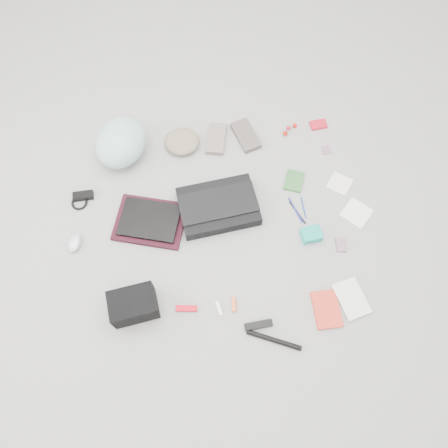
{
  "coord_description": "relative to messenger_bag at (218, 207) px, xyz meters",
  "views": [
    {
      "loc": [
        -0.11,
        -0.92,
        2.06
      ],
      "look_at": [
        0.0,
        0.0,
        0.05
      ],
      "focal_mm": 35.0,
      "sensor_mm": 36.0,
      "label": 1
    }
  ],
  "objects": [
    {
      "name": "u_lock",
      "position": [
        0.11,
        -0.63,
        -0.02
      ],
      "size": [
        0.13,
        0.04,
        0.03
      ],
      "primitive_type": "cube",
      "rotation": [
        0.0,
        0.0,
        0.06
      ],
      "color": "black",
      "rests_on": "ground_plane"
    },
    {
      "name": "bag_flap",
      "position": [
        0.0,
        0.0,
        0.04
      ],
      "size": [
        0.42,
        0.22,
        0.01
      ],
      "primitive_type": "cube",
      "rotation": [
        0.0,
        0.0,
        0.11
      ],
      "color": "black",
      "rests_on": "messenger_bag"
    },
    {
      "name": "power_brick",
      "position": [
        -0.71,
        0.16,
        -0.02
      ],
      "size": [
        0.11,
        0.05,
        0.03
      ],
      "primitive_type": "cube",
      "rotation": [
        0.0,
        0.0,
        0.02
      ],
      "color": "black",
      "rests_on": "ground_plane"
    },
    {
      "name": "laptop",
      "position": [
        -0.36,
        -0.03,
        0.0
      ],
      "size": [
        0.35,
        0.29,
        0.02
      ],
      "primitive_type": "cube",
      "rotation": [
        0.0,
        0.0,
        -0.29
      ],
      "color": "black",
      "rests_on": "laptop_sleeve"
    },
    {
      "name": "pen_blue",
      "position": [
        0.4,
        -0.05,
        -0.03
      ],
      "size": [
        0.05,
        0.15,
        0.01
      ],
      "primitive_type": "cylinder",
      "rotation": [
        1.57,
        0.0,
        0.29
      ],
      "color": "navy",
      "rests_on": "ground_plane"
    },
    {
      "name": "book_white",
      "position": [
        0.58,
        -0.56,
        -0.02
      ],
      "size": [
        0.16,
        0.21,
        0.02
      ],
      "primitive_type": "cube",
      "rotation": [
        0.0,
        0.0,
        0.23
      ],
      "color": "silver",
      "rests_on": "ground_plane"
    },
    {
      "name": "lollipop_a",
      "position": [
        0.44,
        0.43,
        -0.02
      ],
      "size": [
        0.03,
        0.03,
        0.03
      ],
      "primitive_type": "sphere",
      "rotation": [
        0.0,
        0.0,
        -0.26
      ],
      "color": "#99160A",
      "rests_on": "ground_plane"
    },
    {
      "name": "mitten_right",
      "position": [
        0.21,
        0.44,
        -0.02
      ],
      "size": [
        0.16,
        0.23,
        0.03
      ],
      "primitive_type": "cube",
      "rotation": [
        0.0,
        0.0,
        0.29
      ],
      "color": "#5A4F4B",
      "rests_on": "ground_plane"
    },
    {
      "name": "cable_coil",
      "position": [
        -0.73,
        0.13,
        -0.03
      ],
      "size": [
        0.09,
        0.09,
        0.01
      ],
      "primitive_type": "torus",
      "rotation": [
        0.0,
        0.0,
        0.01
      ],
      "color": "black",
      "rests_on": "ground_plane"
    },
    {
      "name": "toiletry_tube_orange",
      "position": [
        0.01,
        -0.52,
        -0.02
      ],
      "size": [
        0.03,
        0.07,
        0.02
      ],
      "primitive_type": "cylinder",
      "rotation": [
        1.57,
        0.0,
        -0.09
      ],
      "color": "orange",
      "rests_on": "ground_plane"
    },
    {
      "name": "altoids_tin",
      "position": [
        0.64,
        0.47,
        -0.02
      ],
      "size": [
        0.1,
        0.07,
        0.02
      ],
      "primitive_type": "cube",
      "rotation": [
        0.0,
        0.0,
        0.08
      ],
      "color": "red",
      "rests_on": "ground_plane"
    },
    {
      "name": "beanie",
      "position": [
        -0.15,
        0.43,
        0.0
      ],
      "size": [
        0.23,
        0.22,
        0.07
      ],
      "primitive_type": "ellipsoid",
      "rotation": [
        0.0,
        0.0,
        -0.2
      ],
      "color": "gray",
      "rests_on": "ground_plane"
    },
    {
      "name": "lollipop_b",
      "position": [
        0.46,
        0.47,
        -0.02
      ],
      "size": [
        0.03,
        0.03,
        0.03
      ],
      "primitive_type": "sphere",
      "rotation": [
        0.0,
        0.0,
        -0.21
      ],
      "color": "#AF1C28",
      "rests_on": "ground_plane"
    },
    {
      "name": "ground_plane",
      "position": [
        0.02,
        -0.11,
        -0.03
      ],
      "size": [
        4.0,
        4.0,
        0.0
      ],
      "primitive_type": "plane",
      "color": "gray"
    },
    {
      "name": "lollipop_c",
      "position": [
        0.5,
        0.48,
        -0.02
      ],
      "size": [
        0.03,
        0.03,
        0.03
      ],
      "primitive_type": "sphere",
      "rotation": [
        0.0,
        0.0,
        0.01
      ],
      "color": "red",
      "rests_on": "ground_plane"
    },
    {
      "name": "toiletry_tube_white",
      "position": [
        -0.06,
        -0.53,
        -0.02
      ],
      "size": [
        0.03,
        0.07,
        0.02
      ],
      "primitive_type": "cylinder",
      "rotation": [
        1.57,
        0.0,
        0.2
      ],
      "color": "white",
      "rests_on": "ground_plane"
    },
    {
      "name": "bike_helmet",
      "position": [
        -0.48,
        0.42,
        0.06
      ],
      "size": [
        0.37,
        0.4,
        0.2
      ],
      "primitive_type": "ellipsoid",
      "rotation": [
        0.0,
        0.0,
        -0.43
      ],
      "color": "#9DD4D0",
      "rests_on": "ground_plane"
    },
    {
      "name": "napkin_bottom",
      "position": [
        0.72,
        -0.11,
        -0.03
      ],
      "size": [
        0.19,
        0.19,
        0.01
      ],
      "primitive_type": "cube",
      "rotation": [
        0.0,
        0.0,
        0.78
      ],
      "color": "white",
      "rests_on": "ground_plane"
    },
    {
      "name": "stamp_sheet",
      "position": [
        0.65,
        0.3,
        -0.03
      ],
      "size": [
        0.05,
        0.06,
        0.0
      ],
      "primitive_type": "cube",
      "rotation": [
        0.0,
        0.0,
        0.08
      ],
      "color": "#8E5E7E",
      "rests_on": "ground_plane"
    },
    {
      "name": "laptop_sleeve",
      "position": [
        -0.36,
        -0.03,
        -0.02
      ],
      "size": [
        0.41,
        0.35,
        0.02
      ],
      "primitive_type": "cube",
      "rotation": [
        0.0,
        0.0,
        -0.29
      ],
      "color": "black",
      "rests_on": "ground_plane"
    },
    {
      "name": "camera_bag",
      "position": [
        -0.45,
        -0.48,
        0.04
      ],
      "size": [
        0.23,
        0.18,
        0.14
      ],
      "primitive_type": "cube",
      "rotation": [
        0.0,
        0.0,
        0.13
      ],
      "color": "black",
      "rests_on": "ground_plane"
    },
    {
      "name": "bike_pump",
      "position": [
        0.17,
        -0.71,
        -0.02
      ],
      "size": [
        0.25,
        0.13,
        0.02
      ],
      "primitive_type": "cylinder",
      "rotation": [
        0.0,
        1.57,
        -0.43
      ],
      "color": "black",
      "rests_on": "ground_plane"
    },
    {
      "name": "card_deck",
      "position": [
        0.59,
        -0.28,
        -0.03
      ],
      "size": [
        0.06,
        0.08,
        0.01
      ],
      "primitive_type": "cube",
      "rotation": [
        0.0,
        0.0,
        -0.09
      ],
      "color": "gray",
      "rests_on": "ground_plane"
    },
    {
      "name": "book_red",
      "position": [
        0.45,
        -0.6,
        -0.02
      ],
      "size": [
        0.12,
        0.18,
        0.02
      ],
      "primitive_type": "cube",
      "rotation": [
        0.0,
        0.0,
        0.0
      ],
      "color": "red",
      "rests_on": "ground_plane"
    },
    {
      "name": "pen_navy",
      "position": [
        0.45,
        -0.05,
        -0.03
      ],
      "size": [
        0.01,
        0.13,
        0.01
      ],
      "primitive_type": "cylinder",
      "rotation": [
        1.57,
        0.0,
        0.01
      ],
      "color": "navy",
      "rests_on": "ground_plane"
    },
    {
      "name": "multitool",
      "position": [
        -0.21,
        -0.51,
        -0.03
      ],
      "size": [
        0.1,
        0.04,
        0.02
      ],
      "primitive_type": "cube",
      "rotation": [
        0.0,
        0.0,
        -0.15
      ],
      "color": "red",
      "rests_on": "ground_plane"
    },
    {
      "name": "messenger_bag",
      "position": [
        0.0,
        0.0,
        0.0
      ],
      "size": [
        0.43,
        0.32,
        0.07
      ],
      "primitive_type": "cube",
      "rotation": [
        0.0,
        0.0,
        0.11
      ],
      "color": "black",
      "rests_on": "ground_plane"
    },
    {
      "name": "mitten_left",
      "position": [
        0.04,
        0.44,
        -0.02
      ],
      "size": [
        0.14,
        0.22,
        0.03
      ],
      "primitive_type": "cube",
      "rotation": [
        0.0,
        0.0,
        -0.23
      ],
      "color": "slate",
      "rests_on": "ground_plane"
    },
    {
      "name": "notepad",
      "position": [
        0.43,
        0.12,
        -0.03
      ],
      "size": [
        0.13,
        0.15,
        0.01
      ],
      "primitive_type": "cube",
      "rotation": [
        0.0,
        0.0,
        -0.38
      ],
      "color": "#2D5F2B",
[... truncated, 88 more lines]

